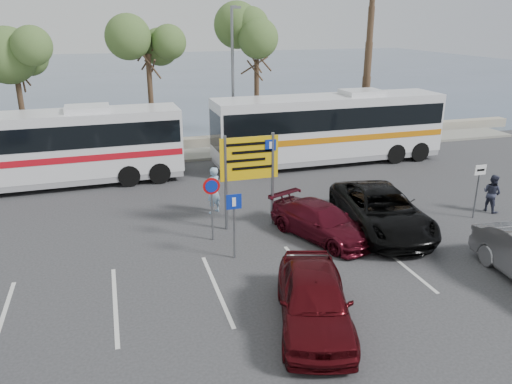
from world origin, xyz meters
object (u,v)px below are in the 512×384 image
object	(u,v)px
pedestrian_near	(213,190)
pedestrian_far	(492,193)
suv_black	(381,210)
street_lamp_right	(233,74)
coach_bus_left	(51,151)
car_red	(314,299)
coach_bus_right	(328,130)
car_maroon	(322,221)
direction_sign	(249,165)

from	to	relation	value
pedestrian_near	pedestrian_far	world-z (taller)	pedestrian_near
pedestrian_near	suv_black	bearing A→B (deg)	112.89
street_lamp_right	coach_bus_left	distance (m)	10.37
pedestrian_far	car_red	bearing A→B (deg)	103.15
pedestrian_far	coach_bus_right	bearing A→B (deg)	6.83
pedestrian_far	car_maroon	bearing A→B (deg)	78.11
coach_bus_left	coach_bus_right	bearing A→B (deg)	0.00
car_maroon	suv_black	world-z (taller)	suv_black
street_lamp_right	car_maroon	world-z (taller)	street_lamp_right
pedestrian_near	pedestrian_far	distance (m)	11.37
suv_black	pedestrian_far	xyz separation A→B (m)	(5.32, 0.43, -0.00)
car_red	pedestrian_far	world-z (taller)	pedestrian_far
coach_bus_left	car_maroon	size ratio (longest dim) A/B	2.79
coach_bus_left	coach_bus_right	distance (m)	14.00
street_lamp_right	suv_black	distance (m)	12.88
suv_black	pedestrian_near	world-z (taller)	pedestrian_near
street_lamp_right	suv_black	xyz separation A→B (m)	(2.62, -12.02, -3.81)
coach_bus_left	pedestrian_near	distance (m)	8.54
street_lamp_right	coach_bus_left	world-z (taller)	street_lamp_right
coach_bus_right	pedestrian_far	size ratio (longest dim) A/B	8.00
street_lamp_right	direction_sign	bearing A→B (deg)	-100.94
coach_bus_left	pedestrian_near	world-z (taller)	coach_bus_left
car_red	suv_black	distance (m)	6.93
car_maroon	car_red	bearing A→B (deg)	-138.21
pedestrian_near	car_red	bearing A→B (deg)	60.33
direction_sign	pedestrian_far	size ratio (longest dim) A/B	2.30
car_maroon	pedestrian_far	xyz separation A→B (m)	(7.72, 0.43, 0.16)
coach_bus_right	car_red	world-z (taller)	coach_bus_right
coach_bus_left	suv_black	bearing A→B (deg)	-36.60
direction_sign	coach_bus_left	world-z (taller)	coach_bus_left
direction_sign	coach_bus_left	bearing A→B (deg)	135.78
street_lamp_right	pedestrian_far	distance (m)	14.56
pedestrian_far	street_lamp_right	bearing A→B (deg)	19.37
street_lamp_right	coach_bus_right	size ratio (longest dim) A/B	0.64
coach_bus_right	car_maroon	size ratio (longest dim) A/B	2.92
coach_bus_left	direction_sign	bearing A→B (deg)	-44.22
car_maroon	pedestrian_far	bearing A→B (deg)	-19.42
car_red	street_lamp_right	bearing A→B (deg)	99.59
coach_bus_right	car_red	size ratio (longest dim) A/B	2.80
direction_sign	pedestrian_far	bearing A→B (deg)	-7.29
street_lamp_right	direction_sign	distance (m)	10.73
street_lamp_right	direction_sign	world-z (taller)	street_lamp_right
street_lamp_right	pedestrian_near	bearing A→B (deg)	-109.44
suv_black	pedestrian_far	world-z (taller)	suv_black
coach_bus_right	car_red	xyz separation A→B (m)	(-6.68, -14.00, -1.04)
street_lamp_right	coach_bus_left	xyz separation A→B (m)	(-9.50, -3.02, -2.88)
car_maroon	suv_black	size ratio (longest dim) A/B	0.76
street_lamp_right	pedestrian_far	size ratio (longest dim) A/B	5.11
street_lamp_right	pedestrian_far	xyz separation A→B (m)	(7.94, -11.59, -3.82)
suv_black	pedestrian_near	distance (m)	6.63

